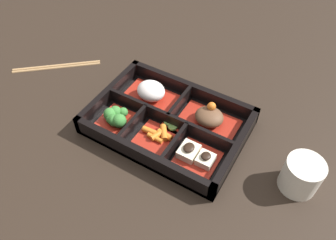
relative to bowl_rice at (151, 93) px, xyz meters
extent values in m
plane|color=black|center=(0.08, -0.05, -0.03)|extent=(3.00, 3.00, 0.00)
cube|color=black|center=(0.08, -0.05, -0.03)|extent=(0.34, 0.24, 0.01)
cube|color=black|center=(0.08, -0.16, -0.01)|extent=(0.34, 0.01, 0.05)
cube|color=black|center=(0.08, 0.06, -0.01)|extent=(0.34, 0.01, 0.05)
cube|color=black|center=(-0.09, -0.05, -0.01)|extent=(0.01, 0.24, 0.05)
cube|color=black|center=(0.24, -0.05, -0.01)|extent=(0.01, 0.24, 0.05)
cube|color=black|center=(0.08, -0.05, -0.01)|extent=(0.31, 0.01, 0.05)
cube|color=black|center=(0.02, -0.10, -0.01)|extent=(0.01, 0.10, 0.05)
cube|color=black|center=(0.12, -0.10, -0.01)|extent=(0.01, 0.10, 0.05)
cube|color=black|center=(0.08, 0.00, -0.01)|extent=(0.01, 0.11, 0.05)
cube|color=maroon|center=(0.00, 0.00, -0.02)|extent=(0.13, 0.08, 0.01)
ellipsoid|color=silver|center=(0.00, 0.00, 0.01)|extent=(0.07, 0.06, 0.04)
cube|color=maroon|center=(0.15, 0.00, -0.02)|extent=(0.13, 0.08, 0.01)
ellipsoid|color=brown|center=(0.15, 0.00, 0.00)|extent=(0.06, 0.06, 0.03)
sphere|color=#D1661E|center=(0.15, 0.01, 0.02)|extent=(0.02, 0.02, 0.02)
cube|color=maroon|center=(-0.03, -0.10, -0.02)|extent=(0.08, 0.08, 0.01)
sphere|color=#387A33|center=(-0.04, -0.09, 0.00)|extent=(0.03, 0.03, 0.03)
sphere|color=#387A33|center=(-0.01, -0.11, 0.00)|extent=(0.03, 0.03, 0.03)
sphere|color=#387A33|center=(-0.02, -0.11, 0.00)|extent=(0.03, 0.03, 0.03)
sphere|color=#387A33|center=(-0.03, -0.11, 0.00)|extent=(0.02, 0.02, 0.02)
sphere|color=#387A33|center=(-0.02, -0.08, 0.00)|extent=(0.02, 0.02, 0.02)
sphere|color=#387A33|center=(-0.04, -0.11, 0.00)|extent=(0.03, 0.03, 0.03)
cube|color=maroon|center=(0.07, -0.10, -0.02)|extent=(0.08, 0.08, 0.01)
cylinder|color=orange|center=(0.06, -0.10, -0.01)|extent=(0.03, 0.01, 0.01)
cylinder|color=orange|center=(0.09, -0.09, -0.01)|extent=(0.04, 0.02, 0.01)
cylinder|color=orange|center=(0.08, -0.10, -0.01)|extent=(0.02, 0.03, 0.01)
cylinder|color=orange|center=(0.09, -0.08, -0.01)|extent=(0.03, 0.04, 0.01)
cylinder|color=orange|center=(0.07, -0.10, -0.01)|extent=(0.04, 0.01, 0.01)
cube|color=maroon|center=(0.18, -0.10, -0.02)|extent=(0.09, 0.08, 0.01)
cube|color=beige|center=(0.16, -0.10, -0.01)|extent=(0.04, 0.04, 0.02)
ellipsoid|color=black|center=(0.16, -0.10, 0.01)|extent=(0.02, 0.03, 0.01)
cube|color=beige|center=(0.19, -0.10, -0.01)|extent=(0.03, 0.04, 0.02)
ellipsoid|color=black|center=(0.19, -0.10, 0.00)|extent=(0.02, 0.02, 0.01)
cube|color=maroon|center=(0.09, -0.05, -0.02)|extent=(0.04, 0.04, 0.01)
cylinder|color=#75A84C|center=(0.08, -0.05, -0.01)|extent=(0.02, 0.02, 0.00)
cylinder|color=#75A84C|center=(0.09, -0.05, -0.01)|extent=(0.02, 0.02, 0.00)
cylinder|color=#75A84C|center=(0.08, -0.05, -0.01)|extent=(0.02, 0.02, 0.00)
cylinder|color=#75A84C|center=(0.09, -0.06, -0.01)|extent=(0.02, 0.02, 0.01)
cylinder|color=beige|center=(0.37, -0.05, 0.01)|extent=(0.07, 0.07, 0.07)
cylinder|color=#597A38|center=(0.37, -0.05, 0.04)|extent=(0.06, 0.06, 0.01)
cylinder|color=#A87F51|center=(-0.30, -0.02, -0.03)|extent=(0.18, 0.15, 0.01)
cylinder|color=#A87F51|center=(-0.29, -0.02, -0.03)|extent=(0.18, 0.15, 0.01)
camera|label=1|loc=(0.32, -0.46, 0.54)|focal=35.00mm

